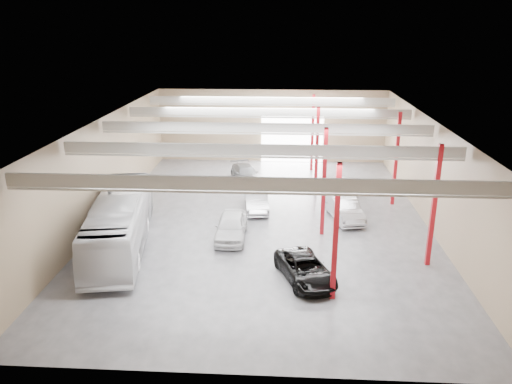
# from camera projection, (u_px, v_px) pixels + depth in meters

# --- Properties ---
(depot_shell) EXTENTS (22.12, 32.12, 7.06)m
(depot_shell) POSITION_uv_depth(u_px,v_px,m) (267.00, 149.00, 33.40)
(depot_shell) COLOR #4E4D53
(depot_shell) RESTS_ON ground
(coach_bus) EXTENTS (4.81, 12.28, 3.34)m
(coach_bus) POSITION_uv_depth(u_px,v_px,m) (120.00, 222.00, 29.92)
(coach_bus) COLOR silver
(coach_bus) RESTS_ON ground
(black_sedan) EXTENTS (3.67, 5.24, 1.33)m
(black_sedan) POSITION_uv_depth(u_px,v_px,m) (305.00, 269.00, 26.39)
(black_sedan) COLOR black
(black_sedan) RESTS_ON ground
(car_row_a) EXTENTS (1.94, 4.70, 1.59)m
(car_row_a) POSITION_uv_depth(u_px,v_px,m) (231.00, 226.00, 31.58)
(car_row_a) COLOR silver
(car_row_a) RESTS_ON ground
(car_row_b) EXTENTS (2.12, 4.70, 1.50)m
(car_row_b) POSITION_uv_depth(u_px,v_px,m) (256.00, 200.00, 36.43)
(car_row_b) COLOR #B1B2B6
(car_row_b) RESTS_ON ground
(car_row_c) EXTENTS (3.41, 5.12, 1.38)m
(car_row_c) POSITION_uv_depth(u_px,v_px,m) (246.00, 174.00, 42.95)
(car_row_c) COLOR slate
(car_row_c) RESTS_ON ground
(car_right_near) EXTENTS (2.67, 5.10, 1.60)m
(car_right_near) POSITION_uv_depth(u_px,v_px,m) (344.00, 208.00, 34.67)
(car_right_near) COLOR #A6A6AB
(car_right_near) RESTS_ON ground
(car_right_far) EXTENTS (1.74, 3.97, 1.33)m
(car_right_far) POSITION_uv_depth(u_px,v_px,m) (346.00, 187.00, 39.58)
(car_right_far) COLOR white
(car_right_far) RESTS_ON ground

